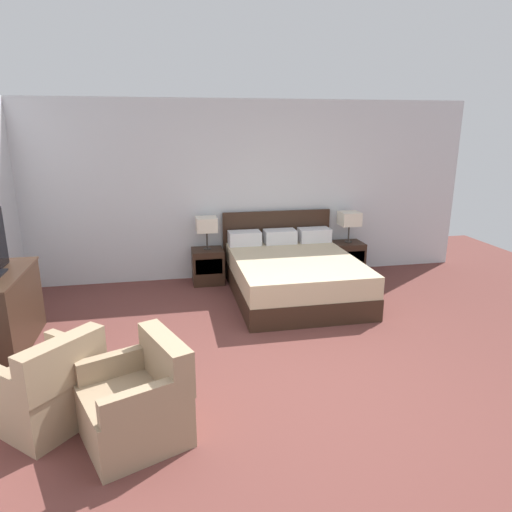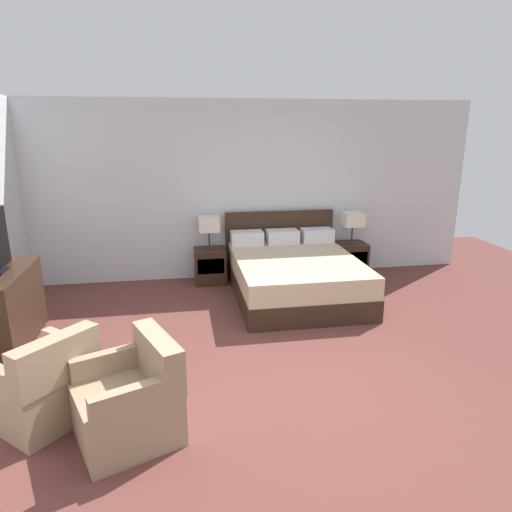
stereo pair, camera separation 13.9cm
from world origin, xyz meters
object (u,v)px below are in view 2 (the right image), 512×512
at_px(armchair_by_window, 43,386).
at_px(armchair_companion, 131,401).
at_px(table_lamp_left, 209,224).
at_px(table_lamp_right, 353,219).
at_px(nightstand_left, 210,266).
at_px(dresser, 3,308).
at_px(bed, 294,275).
at_px(nightstand_right, 350,259).

height_order(armchair_by_window, armchair_companion, same).
bearing_deg(table_lamp_left, table_lamp_right, 0.00).
bearing_deg(armchair_by_window, nightstand_left, 63.68).
distance_m(nightstand_left, table_lamp_right, 2.28).
bearing_deg(table_lamp_right, dresser, -159.58).
distance_m(bed, armchair_by_window, 3.52).
height_order(table_lamp_left, armchair_companion, table_lamp_left).
xyz_separation_m(nightstand_right, armchair_by_window, (-3.72, -3.09, 0.03)).
xyz_separation_m(nightstand_left, nightstand_right, (2.19, 0.00, 0.00)).
relative_size(nightstand_right, table_lamp_right, 1.07).
distance_m(table_lamp_left, dresser, 2.86).
bearing_deg(armchair_companion, table_lamp_right, 48.53).
height_order(nightstand_right, dresser, dresser).
distance_m(nightstand_left, armchair_companion, 3.52).
bearing_deg(bed, nightstand_right, 34.49).
xyz_separation_m(table_lamp_right, armchair_by_window, (-3.72, -3.10, -0.60)).
distance_m(nightstand_right, armchair_by_window, 4.84).
distance_m(bed, table_lamp_left, 1.45).
height_order(nightstand_right, armchair_companion, armchair_companion).
relative_size(bed, table_lamp_left, 4.32).
relative_size(nightstand_right, armchair_companion, 0.57).
bearing_deg(armchair_by_window, bed, 41.73).
bearing_deg(table_lamp_left, dresser, -143.88).
relative_size(bed, nightstand_right, 4.02).
xyz_separation_m(table_lamp_right, armchair_companion, (-3.02, -3.42, -0.60)).
bearing_deg(bed, armchair_by_window, -138.27).
height_order(bed, armchair_by_window, bed).
distance_m(table_lamp_left, armchair_companion, 3.57).
height_order(nightstand_left, armchair_by_window, armchair_by_window).
xyz_separation_m(bed, table_lamp_left, (-1.10, 0.75, 0.58)).
distance_m(nightstand_right, table_lamp_right, 0.62).
bearing_deg(table_lamp_left, armchair_by_window, -116.31).
relative_size(table_lamp_left, armchair_by_window, 0.49).
relative_size(bed, armchair_by_window, 2.13).
bearing_deg(dresser, table_lamp_right, 20.42).
distance_m(table_lamp_left, armchair_by_window, 3.50).
bearing_deg(table_lamp_right, table_lamp_left, 180.00).
height_order(nightstand_right, table_lamp_right, table_lamp_right).
height_order(bed, dresser, bed).
bearing_deg(armchair_companion, armchair_by_window, 155.11).
height_order(table_lamp_left, table_lamp_right, same).
relative_size(nightstand_left, nightstand_right, 1.00).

